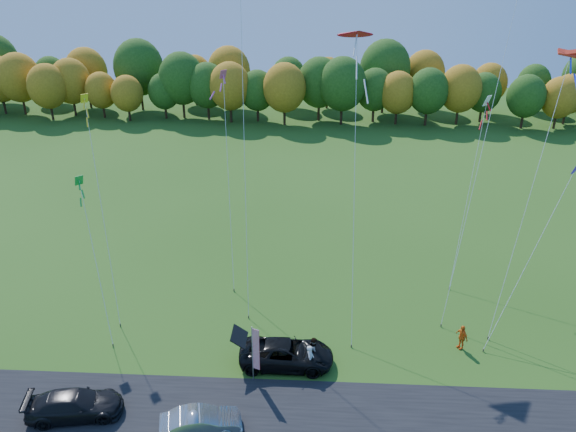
# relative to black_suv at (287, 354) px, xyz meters

# --- Properties ---
(ground) EXTENTS (160.00, 160.00, 0.00)m
(ground) POSITION_rel_black_suv_xyz_m (-0.22, -0.37, -0.76)
(ground) COLOR #264F15
(asphalt_strip) EXTENTS (90.00, 6.00, 0.01)m
(asphalt_strip) POSITION_rel_black_suv_xyz_m (-0.22, -4.37, -0.75)
(asphalt_strip) COLOR black
(asphalt_strip) RESTS_ON ground
(tree_line) EXTENTS (116.00, 12.00, 10.00)m
(tree_line) POSITION_rel_black_suv_xyz_m (-0.22, 54.63, -0.76)
(tree_line) COLOR #1E4711
(tree_line) RESTS_ON ground
(black_suv) EXTENTS (5.48, 2.55, 1.52)m
(black_suv) POSITION_rel_black_suv_xyz_m (0.00, 0.00, 0.00)
(black_suv) COLOR black
(black_suv) RESTS_ON ground
(silver_sedan) EXTENTS (4.26, 2.31, 1.33)m
(silver_sedan) POSITION_rel_black_suv_xyz_m (-3.97, -5.46, -0.09)
(silver_sedan) COLOR #9F9FA3
(silver_sedan) RESTS_ON ground
(dark_truck_a) EXTENTS (5.13, 2.81, 1.41)m
(dark_truck_a) POSITION_rel_black_suv_xyz_m (-10.72, -4.64, -0.05)
(dark_truck_a) COLOR black
(dark_truck_a) RESTS_ON ground
(person_tailgate_a) EXTENTS (0.44, 0.66, 1.78)m
(person_tailgate_a) POSITION_rel_black_suv_xyz_m (1.38, -0.56, 0.13)
(person_tailgate_a) COLOR white
(person_tailgate_a) RESTS_ON ground
(person_tailgate_b) EXTENTS (0.79, 0.94, 1.71)m
(person_tailgate_b) POSITION_rel_black_suv_xyz_m (1.61, 0.28, 0.10)
(person_tailgate_b) COLOR gray
(person_tailgate_b) RESTS_ON ground
(person_east) EXTENTS (0.81, 1.02, 1.62)m
(person_east) POSITION_rel_black_suv_xyz_m (10.53, 2.09, 0.05)
(person_east) COLOR orange
(person_east) RESTS_ON ground
(feather_flag) EXTENTS (0.44, 0.23, 3.57)m
(feather_flag) POSITION_rel_black_suv_xyz_m (-1.65, -1.45, 1.41)
(feather_flag) COLOR #999999
(feather_flag) RESTS_ON ground
(kite_delta_blue) EXTENTS (2.85, 11.23, 29.69)m
(kite_delta_blue) POSITION_rel_black_suv_xyz_m (-3.37, 9.82, 14.33)
(kite_delta_blue) COLOR #4C3F33
(kite_delta_blue) RESTS_ON ground
(kite_parafoil_orange) EXTENTS (7.85, 12.04, 28.44)m
(kite_parafoil_orange) POSITION_rel_black_suv_xyz_m (12.73, 9.91, 13.24)
(kite_parafoil_orange) COLOR #4C3F33
(kite_parafoil_orange) RESTS_ON ground
(kite_delta_red) EXTENTS (2.47, 11.21, 18.65)m
(kite_delta_red) POSITION_rel_black_suv_xyz_m (3.93, 9.36, 12.71)
(kite_delta_red) COLOR #4C3F33
(kite_delta_red) RESTS_ON ground
(kite_parafoil_rainbow) EXTENTS (5.75, 6.68, 17.10)m
(kite_parafoil_rainbow) POSITION_rel_black_suv_xyz_m (14.56, 6.12, 7.68)
(kite_parafoil_rainbow) COLOR #4C3F33
(kite_parafoil_rainbow) RESTS_ON ground
(kite_diamond_yellow) EXTENTS (3.06, 6.19, 14.14)m
(kite_diamond_yellow) POSITION_rel_black_suv_xyz_m (-12.24, 5.99, 6.14)
(kite_diamond_yellow) COLOR #4C3F33
(kite_diamond_yellow) RESTS_ON ground
(kite_diamond_green) EXTENTS (3.09, 5.09, 9.82)m
(kite_diamond_green) POSITION_rel_black_suv_xyz_m (-12.00, 3.33, 3.94)
(kite_diamond_green) COLOR #4C3F33
(kite_diamond_green) RESTS_ON ground
(kite_diamond_white) EXTENTS (3.25, 6.90, 13.07)m
(kite_diamond_white) POSITION_rel_black_suv_xyz_m (12.54, 11.93, 5.52)
(kite_diamond_white) COLOR #4C3F33
(kite_diamond_white) RESTS_ON ground
(kite_diamond_pink) EXTENTS (1.56, 6.08, 14.96)m
(kite_diamond_pink) POSITION_rel_black_suv_xyz_m (-4.70, 10.51, 6.62)
(kite_diamond_pink) COLOR #4C3F33
(kite_diamond_pink) RESTS_ON ground
(kite_diamond_blue_low) EXTENTS (6.01, 5.69, 10.62)m
(kite_diamond_blue_low) POSITION_rel_black_suv_xyz_m (14.57, 4.35, 4.32)
(kite_diamond_blue_low) COLOR #4C3F33
(kite_diamond_blue_low) RESTS_ON ground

